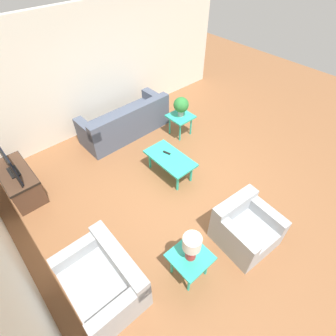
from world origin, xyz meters
TOP-DOWN VIEW (x-y plane):
  - ground_plane at (0.00, 0.00)m, footprint 14.00×14.00m
  - wall_right at (3.06, 0.00)m, footprint 0.12×7.20m
  - sofa at (2.25, -0.11)m, footprint 0.84×2.12m
  - armchair at (-1.36, 0.13)m, footprint 0.91×0.90m
  - loveseat at (-0.60, 2.24)m, footprint 1.18×0.86m
  - coffee_table at (0.54, 0.02)m, footprint 1.03×0.55m
  - side_table_plant at (1.38, -1.07)m, footprint 0.53×0.53m
  - side_table_lamp at (-1.20, 1.20)m, footprint 0.53×0.53m
  - tv_stand_chest at (2.02, 2.45)m, footprint 1.10×0.52m
  - television at (2.02, 2.45)m, footprint 0.97×0.16m
  - potted_plant at (1.38, -1.07)m, footprint 0.34×0.34m
  - table_lamp at (-1.20, 1.20)m, footprint 0.25×0.25m
  - remote_control at (0.68, -0.02)m, footprint 0.16×0.08m

SIDE VIEW (x-z plane):
  - ground_plane at x=0.00m, z-range 0.00..0.00m
  - loveseat at x=-0.60m, z-range -0.08..0.66m
  - tv_stand_chest at x=2.02m, z-range 0.02..0.57m
  - armchair at x=-1.36m, z-range -0.07..0.67m
  - sofa at x=2.25m, z-range -0.09..0.71m
  - coffee_table at x=0.54m, z-range 0.17..0.62m
  - side_table_plant at x=1.38m, z-range 0.18..0.69m
  - side_table_lamp at x=-1.20m, z-range 0.18..0.69m
  - remote_control at x=0.68m, z-range 0.45..0.47m
  - potted_plant at x=1.38m, z-range 0.56..1.02m
  - table_lamp at x=-1.20m, z-range 0.57..1.05m
  - television at x=2.02m, z-range 0.55..1.12m
  - wall_right at x=3.06m, z-range 0.00..2.70m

